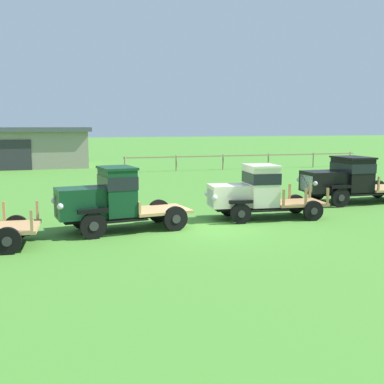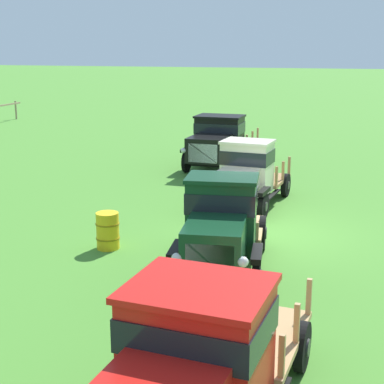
{
  "view_description": "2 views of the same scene",
  "coord_description": "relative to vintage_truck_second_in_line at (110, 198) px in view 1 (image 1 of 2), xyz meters",
  "views": [
    {
      "loc": [
        -5.42,
        -15.61,
        3.62
      ],
      "look_at": [
        -0.05,
        2.11,
        1.0
      ],
      "focal_mm": 45.0,
      "sensor_mm": 36.0,
      "label": 1
    },
    {
      "loc": [
        -14.81,
        -2.32,
        4.84
      ],
      "look_at": [
        -0.05,
        2.11,
        1.0
      ],
      "focal_mm": 55.0,
      "sensor_mm": 36.0,
      "label": 2
    }
  ],
  "objects": [
    {
      "name": "ground_plane",
      "position": [
        3.42,
        -0.48,
        -1.14
      ],
      "size": [
        240.0,
        240.0,
        0.0
      ],
      "primitive_type": "plane",
      "color": "#47842D"
    },
    {
      "name": "paddock_fence",
      "position": [
        13.52,
        19.84,
        -0.23
      ],
      "size": [
        20.0,
        0.57,
        1.23
      ],
      "color": "#997F60",
      "rests_on": "ground"
    },
    {
      "name": "vintage_truck_second_in_line",
      "position": [
        0.0,
        0.0,
        0.0
      ],
      "size": [
        4.73,
        2.27,
        2.2
      ],
      "color": "black",
      "rests_on": "ground"
    },
    {
      "name": "oil_drum_beside_row",
      "position": [
        1.13,
        3.11,
        -0.68
      ],
      "size": [
        0.59,
        0.59,
        0.91
      ],
      "color": "gold",
      "rests_on": "ground"
    },
    {
      "name": "vintage_truck_midrow_center",
      "position": [
        5.63,
        0.63,
        -0.07
      ],
      "size": [
        4.68,
        2.12,
        2.08
      ],
      "color": "black",
      "rests_on": "ground"
    },
    {
      "name": "vintage_truck_far_side",
      "position": [
        11.23,
        2.9,
        -0.0
      ],
      "size": [
        5.51,
        2.32,
        2.14
      ],
      "color": "black",
      "rests_on": "ground"
    }
  ]
}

